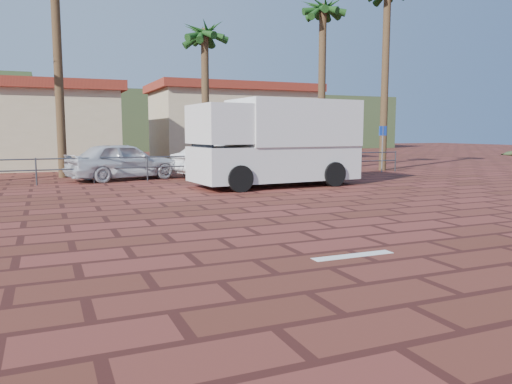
{
  "coord_description": "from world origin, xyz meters",
  "views": [
    {
      "loc": [
        -3.69,
        -7.65,
        1.94
      ],
      "look_at": [
        -0.03,
        0.99,
        0.8
      ],
      "focal_mm": 35.0,
      "sensor_mm": 36.0,
      "label": 1
    }
  ],
  "objects": [
    {
      "name": "palm_center",
      "position": [
        3.5,
        15.5,
        6.36
      ],
      "size": [
        2.4,
        2.4,
        7.75
      ],
      "color": "brown",
      "rests_on": "ground"
    },
    {
      "name": "guardrail",
      "position": [
        0.0,
        12.0,
        0.68
      ],
      "size": [
        24.06,
        0.06,
        1.0
      ],
      "color": "#47494F",
      "rests_on": "ground"
    },
    {
      "name": "ground",
      "position": [
        0.0,
        0.0,
        0.0
      ],
      "size": [
        120.0,
        120.0,
        0.0
      ],
      "primitive_type": "plane",
      "color": "maroon",
      "rests_on": "ground"
    },
    {
      "name": "paint_stripe",
      "position": [
        0.7,
        -1.2,
        0.0
      ],
      "size": [
        1.4,
        0.22,
        0.01
      ],
      "primitive_type": "cube",
      "color": "white",
      "rests_on": "ground"
    },
    {
      "name": "building_east",
      "position": [
        8.0,
        24.0,
        2.54
      ],
      "size": [
        10.6,
        6.6,
        5.0
      ],
      "color": "beige",
      "rests_on": "ground"
    },
    {
      "name": "palm_right",
      "position": [
        9.0,
        14.0,
        7.58
      ],
      "size": [
        2.4,
        2.4,
        9.05
      ],
      "color": "brown",
      "rests_on": "ground"
    },
    {
      "name": "hill_front",
      "position": [
        0.0,
        50.0,
        3.0
      ],
      "size": [
        70.0,
        18.0,
        6.0
      ],
      "primitive_type": "cube",
      "color": "#384C28",
      "rests_on": "ground"
    },
    {
      "name": "street_sign",
      "position": [
        11.21,
        12.0,
        1.54
      ],
      "size": [
        0.45,
        0.09,
        2.2
      ],
      "rotation": [
        0.0,
        0.0,
        0.12
      ],
      "color": "gray",
      "rests_on": "ground"
    },
    {
      "name": "car_silver",
      "position": [
        -0.78,
        13.0,
        0.76
      ],
      "size": [
        4.77,
        2.95,
        1.51
      ],
      "primitive_type": "imported",
      "rotation": [
        0.0,
        0.0,
        1.85
      ],
      "color": "silver",
      "rests_on": "ground"
    },
    {
      "name": "campervan",
      "position": [
        3.96,
        8.55,
        1.61
      ],
      "size": [
        6.08,
        2.99,
        3.06
      ],
      "rotation": [
        0.0,
        0.0,
        0.08
      ],
      "color": "silver",
      "rests_on": "ground"
    },
    {
      "name": "car_white",
      "position": [
        3.37,
        13.0,
        0.69
      ],
      "size": [
        4.42,
        2.5,
        1.38
      ],
      "primitive_type": "imported",
      "rotation": [
        0.0,
        0.0,
        1.84
      ],
      "color": "white",
      "rests_on": "ground"
    }
  ]
}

